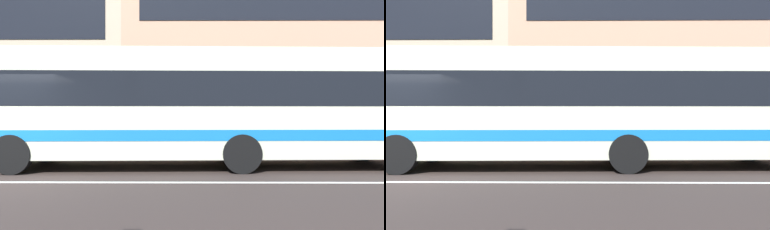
% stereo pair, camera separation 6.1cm
% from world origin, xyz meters
% --- Properties ---
extents(hedge_row_far, '(16.10, 1.10, 0.73)m').
position_xyz_m(hedge_row_far, '(2.80, 5.91, 0.36)').
color(hedge_row_far, '#346E28').
rests_on(hedge_row_far, ground_plane).
extents(apartment_block_right, '(22.88, 8.45, 12.83)m').
position_xyz_m(apartment_block_right, '(12.48, 13.94, 6.42)').
color(apartment_block_right, tan).
rests_on(apartment_block_right, ground_plane).
extents(transit_bus, '(12.14, 2.92, 3.25)m').
position_xyz_m(transit_bus, '(5.11, 2.30, 1.79)').
color(transit_bus, beige).
rests_on(transit_bus, ground_plane).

